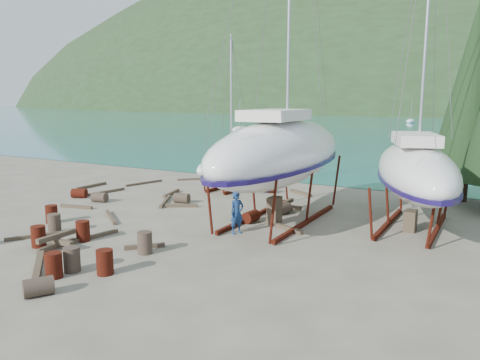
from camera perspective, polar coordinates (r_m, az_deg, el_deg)
The scene contains 43 objects.
ground at distance 21.37m, azimuth -8.57°, elevation -6.59°, with size 600.00×600.00×0.00m, color #635D4E.
far_house_left at distance 218.59m, azimuth 9.96°, elevation 8.89°, with size 6.60×5.60×5.60m.
far_house_center at distance 208.73m, azimuth 20.48°, elevation 8.38°, with size 6.60×5.60×5.60m.
cypress_back_left at distance 30.19m, azimuth 26.53°, elevation 10.07°, with size 4.14×4.14×11.50m.
moored_boat_left at distance 87.46m, azimuth -0.01°, elevation 6.16°, with size 2.00×5.00×6.05m.
moored_boat_far at distance 127.94m, azimuth 20.07°, elevation 6.73°, with size 2.00×5.00×6.05m.
large_sailboat_near at distance 22.94m, azimuth 5.01°, elevation 3.44°, with size 4.65×13.87×21.55m.
large_sailboat_far at distance 23.03m, azimuth 20.61°, elevation 1.13°, with size 6.33×11.16×16.96m.
small_sailboat_shore at distance 31.14m, azimuth -1.35°, elevation 1.84°, with size 2.64×6.48×10.10m.
worker at distance 21.06m, azimuth -0.38°, elevation -4.02°, with size 0.70×0.46×1.92m, color navy.
drum_1 at distance 16.05m, azimuth -23.35°, elevation -11.86°, with size 0.58×0.58×0.88m, color #2D2823.
drum_2 at distance 30.41m, azimuth -19.00°, elevation -1.54°, with size 0.58×0.58×0.88m, color #571B0F.
drum_3 at distance 17.33m, azimuth -21.77°, elevation -9.63°, with size 0.58×0.58×0.88m, color #571B0F.
drum_4 at distance 30.41m, azimuth 3.47°, elevation -1.01°, with size 0.58×0.58×0.88m, color #571B0F.
drum_5 at distance 18.89m, azimuth -11.53°, elevation -7.50°, with size 0.58×0.58×0.88m, color #2D2823.
drum_6 at distance 23.11m, azimuth 1.34°, elevation -4.48°, with size 0.58×0.58×0.88m, color #571B0F.
drum_7 at distance 17.08m, azimuth -16.16°, elevation -9.59°, with size 0.58×0.58×0.88m, color #571B0F.
drum_8 at distance 24.76m, azimuth -21.99°, elevation -3.88°, with size 0.58×0.58×0.88m, color #571B0F.
drum_9 at distance 27.56m, azimuth -7.12°, elevation -2.21°, with size 0.58×0.58×0.88m, color #2D2823.
drum_10 at distance 21.19m, azimuth -18.61°, elevation -5.92°, with size 0.58×0.58×0.88m, color #571B0F.
drum_11 at distance 24.81m, azimuth 5.27°, elevation -3.52°, with size 0.58×0.58×0.88m, color #2D2823.
drum_13 at distance 21.03m, azimuth -23.36°, elevation -6.33°, with size 0.58×0.58×0.88m, color #571B0F.
drum_15 at distance 28.81m, azimuth -16.74°, elevation -2.03°, with size 0.58×0.58×0.88m, color #2D2823.
drum_16 at distance 22.87m, azimuth -21.70°, elevation -4.96°, with size 0.58×0.58×0.88m, color #2D2823.
drum_17 at distance 17.71m, azimuth -19.81°, elevation -9.09°, with size 0.58×0.58×0.88m, color #2D2823.
timber_0 at distance 35.32m, azimuth -5.30°, elevation 0.12°, with size 0.14×2.90×0.14m, color brown.
timber_1 at distance 21.79m, azimuth 6.02°, elevation -5.95°, with size 0.19×1.64×0.19m, color brown.
timber_2 at distance 33.85m, azimuth -17.64°, elevation -0.69°, with size 0.19×2.58×0.19m, color brown.
timber_3 at distance 22.57m, azimuth -22.72°, elevation -6.19°, with size 0.15×3.23×0.15m, color brown.
timber_4 at distance 26.56m, azimuth -7.15°, elevation -3.12°, with size 0.17×1.83×0.17m, color brown.
timber_5 at distance 21.53m, azimuth -17.38°, elevation -6.60°, with size 0.16×2.44×0.16m, color brown.
timber_6 at distance 30.13m, azimuth 7.37°, elevation -1.56°, with size 0.19×1.99×0.19m, color brown.
timber_7 at distance 19.62m, azimuth -11.55°, elevation -7.93°, with size 0.17×1.63×0.17m, color brown.
timber_8 at distance 30.05m, azimuth -8.35°, elevation -1.61°, with size 0.19×2.24×0.19m, color brown.
timber_9 at distance 31.72m, azimuth -0.16°, elevation -0.93°, with size 0.15×2.14×0.15m, color brown.
timber_10 at distance 27.78m, azimuth -9.11°, elevation -2.60°, with size 0.16×3.05×0.16m, color brown.
timber_11 at distance 24.77m, azimuth -15.48°, elevation -4.37°, with size 0.15×2.85×0.15m, color brown.
timber_12 at distance 27.67m, azimuth -19.34°, elevation -3.09°, with size 0.17×2.03×0.17m, color brown.
timber_15 at distance 34.16m, azimuth -11.61°, elevation -0.37°, with size 0.15×3.02×0.15m, color brown.
timber_16 at distance 18.32m, azimuth -23.38°, elevation -9.76°, with size 0.23×3.26×0.23m, color brown.
timber_17 at distance 31.49m, azimuth -15.95°, elevation -1.39°, with size 0.16×2.71×0.16m, color brown.
timber_pile_fore at distance 20.62m, azimuth -21.47°, elevation -6.93°, with size 1.80×1.80×0.60m.
timber_pile_aft at distance 25.31m, azimuth 5.55°, elevation -3.24°, with size 1.80×1.80×0.60m.
Camera 1 is at (12.66, -16.14, 6.01)m, focal length 35.00 mm.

